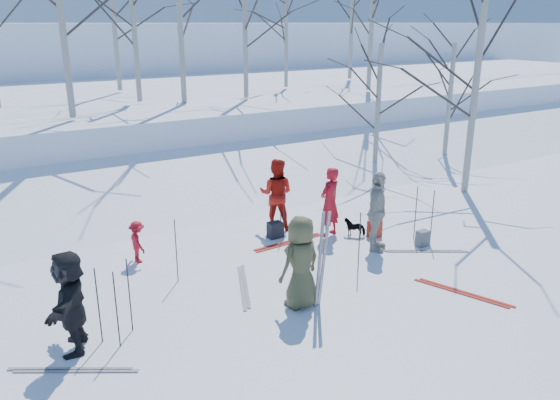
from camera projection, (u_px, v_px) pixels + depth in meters
ground at (318, 279)px, 11.26m from camera, size 120.00×120.00×0.00m
snow_ramp at (187, 189)px, 16.87m from camera, size 70.00×9.49×4.12m
snow_plateau at (100, 116)px, 24.69m from camera, size 70.00×18.00×2.20m
far_hill at (27, 65)px, 41.35m from camera, size 90.00×30.00×6.00m
skier_olive_center at (301, 262)px, 9.94m from camera, size 0.93×0.68×1.76m
skier_red_north at (330, 202)px, 13.33m from camera, size 0.72×0.58×1.73m
skier_redor_behind at (276, 194)px, 13.81m from camera, size 1.12×1.11×1.82m
skier_red_seated at (138, 242)px, 11.93m from camera, size 0.37×0.62×0.94m
skier_cream_east at (377, 212)px, 12.43m from camera, size 1.15×1.02×1.87m
skier_grey_west at (70, 301)px, 8.60m from camera, size 1.01×1.66×1.71m
dog at (355, 227)px, 13.47m from camera, size 0.55×0.54×0.45m
upright_ski_left at (320, 261)px, 9.84m from camera, size 0.11×0.17×1.90m
upright_ski_right at (324, 260)px, 9.88m from camera, size 0.12×0.23×1.89m
ski_pair_a at (288, 242)px, 13.10m from camera, size 0.39×1.92×0.02m
ski_pair_b at (73, 370)px, 8.29m from camera, size 1.89×2.08×0.02m
ski_pair_c at (244, 286)px, 10.93m from camera, size 1.62×2.05×0.02m
ski_pair_d at (463, 293)px, 10.66m from camera, size 1.40×2.03×0.02m
ski_pair_e at (424, 251)px, 12.60m from camera, size 1.91×2.08×0.02m
ski_pole_a at (284, 211)px, 13.25m from camera, size 0.02×0.02×1.34m
ski_pole_b at (117, 310)px, 8.71m from camera, size 0.02×0.02×1.34m
ski_pole_c at (281, 205)px, 13.69m from camera, size 0.02×0.02×1.34m
ski_pole_d at (432, 217)px, 12.84m from camera, size 0.02×0.02×1.34m
ski_pole_e at (98, 306)px, 8.83m from camera, size 0.02×0.02×1.34m
ski_pole_f at (129, 295)px, 9.18m from camera, size 0.02×0.02×1.34m
ski_pole_g at (176, 251)px, 10.96m from camera, size 0.02×0.02×1.34m
ski_pole_h at (359, 243)px, 11.37m from camera, size 0.02×0.02×1.34m
ski_pole_i at (416, 213)px, 13.16m from camera, size 0.02×0.02×1.34m
backpack_red at (375, 229)px, 13.41m from camera, size 0.32×0.22×0.42m
backpack_grey at (423, 238)px, 12.87m from camera, size 0.30×0.20×0.38m
backpack_dark at (275, 230)px, 13.37m from camera, size 0.34×0.24×0.40m
birch_plateau_a at (245, 26)px, 20.85m from camera, size 4.39×4.39×5.42m
birch_plateau_b at (114, 18)px, 23.10m from camera, size 4.83×4.83×6.04m
birch_plateau_c at (352, 14)px, 28.09m from camera, size 5.13×5.13×6.47m
birch_plateau_d at (59, 1)px, 16.10m from camera, size 5.42×5.42×6.88m
birch_plateau_e at (134, 22)px, 19.74m from camera, size 4.58×4.58×5.69m
birch_plateau_f at (180, 14)px, 19.60m from camera, size 4.97×4.97×6.24m
birch_plateau_g at (286, 38)px, 24.66m from camera, size 3.65×3.65×4.36m
birch_plateau_i at (372, 13)px, 23.27m from camera, size 5.12×5.12×6.45m
birch_edge_b at (476, 84)px, 16.06m from camera, size 5.24×5.24×6.64m
birch_edge_c at (449, 105)px, 19.73m from camera, size 3.66×3.66×4.37m
birch_edge_e at (378, 111)px, 18.36m from camera, size 3.68×3.68×4.40m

